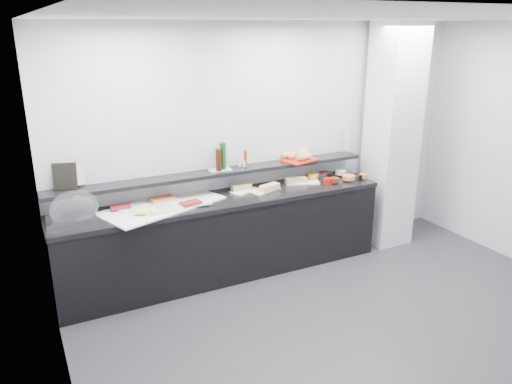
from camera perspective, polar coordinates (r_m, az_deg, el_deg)
name	(u,v)px	position (r m, az deg, el deg)	size (l,w,h in m)	color
ground	(373,337)	(4.76, 13.26, -15.79)	(5.00, 5.00, 0.00)	#2D2D30
back_wall	(270,144)	(5.76, 1.56, 5.51)	(5.00, 0.02, 2.70)	silver
ceiling	(401,17)	(3.96, 16.27, 18.60)	(5.00, 5.00, 0.00)	white
column	(392,137)	(6.33, 15.25, 6.05)	(0.50, 0.50, 2.70)	silver
buffet_cabinet	(225,238)	(5.50, -3.51, -5.31)	(3.60, 0.60, 0.85)	black
counter_top	(225,200)	(5.34, -3.60, -0.89)	(3.62, 0.62, 0.05)	black
wall_shelf	(218,173)	(5.41, -4.39, 2.21)	(3.60, 0.25, 0.04)	black
cloche_base	(71,219)	(4.98, -20.35, -2.96)	(0.44, 0.30, 0.04)	#B1B4B8
cloche_dome	(74,208)	(4.96, -20.04, -1.73)	(0.45, 0.30, 0.34)	silver
linen_runner	(163,206)	(5.15, -10.63, -1.53)	(1.24, 0.58, 0.01)	white
platter_meat_a	(134,207)	(5.13, -13.76, -1.66)	(0.34, 0.23, 0.01)	white
food_meat_a	(121,207)	(5.12, -15.22, -1.63)	(0.20, 0.12, 0.02)	maroon
platter_salmon	(162,201)	(5.25, -10.66, -0.97)	(0.30, 0.20, 0.01)	silver
food_salmon	(162,199)	(5.26, -10.66, -0.74)	(0.25, 0.16, 0.02)	#F16131
platter_cheese	(159,210)	(4.99, -11.00, -2.04)	(0.32, 0.21, 0.01)	silver
food_cheese	(146,211)	(4.94, -12.46, -2.14)	(0.20, 0.13, 0.02)	#FFF063
platter_meat_b	(194,203)	(5.14, -7.15, -1.23)	(0.33, 0.22, 0.01)	silver
food_meat_b	(191,203)	(5.09, -7.46, -1.23)	(0.20, 0.13, 0.02)	maroon
sandwich_plate_left	(245,191)	(5.51, -1.27, 0.12)	(0.32, 0.14, 0.01)	white
sandwich_food_left	(241,187)	(5.53, -1.71, 0.60)	(0.23, 0.09, 0.06)	tan
tongs_left	(236,192)	(5.46, -2.33, 0.05)	(0.01, 0.01, 0.16)	silver
sandwich_plate_mid	(265,190)	(5.53, 1.07, 0.21)	(0.36, 0.15, 0.01)	white
sandwich_food_mid	(270,187)	(5.52, 1.56, 0.57)	(0.24, 0.09, 0.06)	#E0AA75
tongs_mid	(265,193)	(5.42, 1.00, -0.07)	(0.01, 0.01, 0.16)	silver
sandwich_plate_right	(302,182)	(5.83, 5.28, 1.10)	(0.39, 0.17, 0.01)	white
sandwich_food_right	(296,180)	(5.79, 4.60, 1.37)	(0.25, 0.09, 0.06)	tan
tongs_right	(302,182)	(5.82, 5.26, 1.17)	(0.01, 0.01, 0.16)	silver
bowl_glass_fruit	(321,176)	(6.00, 7.43, 1.80)	(0.15, 0.15, 0.07)	white
fill_glass_fruit	(313,176)	(5.97, 6.48, 1.87)	(0.14, 0.14, 0.05)	orange
bowl_black_jam	(326,175)	(6.06, 7.97, 1.93)	(0.15, 0.15, 0.07)	black
fill_black_jam	(324,174)	(6.06, 7.80, 2.05)	(0.12, 0.12, 0.05)	#58100C
bowl_glass_cream	(345,173)	(6.19, 10.17, 2.19)	(0.16, 0.16, 0.07)	white
fill_glass_cream	(341,172)	(6.17, 9.64, 2.26)	(0.13, 0.13, 0.05)	silver
bowl_red_jam	(328,181)	(5.82, 8.21, 1.24)	(0.11, 0.11, 0.07)	maroon
fill_red_jam	(334,180)	(5.84, 8.95, 1.37)	(0.11, 0.11, 0.05)	#5B210D
bowl_glass_salmon	(352,178)	(5.99, 10.96, 1.57)	(0.14, 0.14, 0.07)	white
fill_glass_salmon	(349,177)	(5.97, 10.54, 1.65)	(0.15, 0.15, 0.05)	#F4673B
bowl_black_fruit	(358,177)	(6.06, 11.62, 1.73)	(0.13, 0.13, 0.07)	black
fill_black_fruit	(364,176)	(6.05, 12.19, 1.80)	(0.09, 0.09, 0.05)	orange
framed_print	(65,176)	(5.08, -21.00, 1.67)	(0.22, 0.02, 0.26)	black
print_art	(76,174)	(5.12, -19.87, 1.92)	(0.16, 0.00, 0.22)	#D5A39A
condiment_tray	(220,170)	(5.44, -4.15, 2.57)	(0.24, 0.15, 0.01)	silver
bottle_green_a	(223,158)	(5.40, -3.81, 3.95)	(0.05, 0.05, 0.26)	#113E11
bottle_brown	(219,160)	(5.35, -4.30, 3.71)	(0.06, 0.06, 0.24)	#39140A
bottle_green_b	(223,155)	(5.45, -3.81, 4.21)	(0.07, 0.07, 0.28)	#103D13
bottle_hot	(245,158)	(5.51, -1.22, 3.86)	(0.04, 0.04, 0.18)	#B72F0D
shaker_salt	(240,164)	(5.51, -1.88, 3.27)	(0.03, 0.03, 0.07)	silver
shaker_pepper	(244,163)	(5.52, -1.35, 3.29)	(0.03, 0.03, 0.07)	white
bread_tray	(300,160)	(5.82, 5.04, 3.66)	(0.39, 0.27, 0.02)	#B41E13
bread_roll_nw	(286,155)	(5.84, 3.45, 4.26)	(0.12, 0.08, 0.08)	tan
bread_roll_n	(305,152)	(6.00, 5.62, 4.58)	(0.12, 0.08, 0.08)	tan
bread_roll_sw	(302,157)	(5.75, 5.30, 4.00)	(0.16, 0.10, 0.08)	#AB7941
bread_roll_s	(306,156)	(5.79, 5.75, 4.09)	(0.14, 0.09, 0.08)	tan
bread_roll_midw	(292,155)	(5.81, 4.12, 4.18)	(0.12, 0.08, 0.08)	tan
bread_roll_mide	(303,153)	(5.92, 5.41, 4.41)	(0.16, 0.10, 0.08)	tan
carafe	(347,141)	(6.21, 10.33, 5.71)	(0.11, 0.11, 0.30)	white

